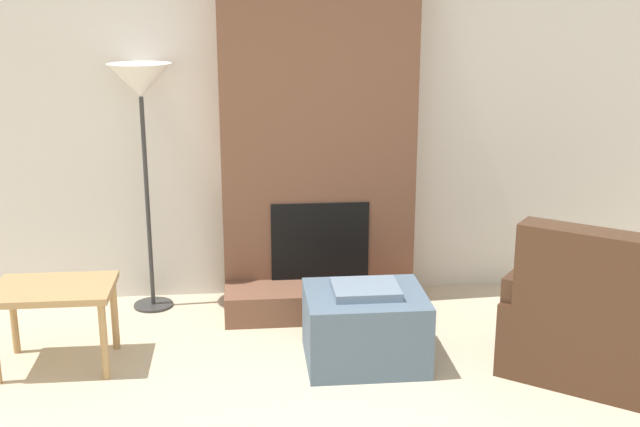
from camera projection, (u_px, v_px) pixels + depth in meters
wall_back at (315, 118)px, 5.71m from camera, size 8.34×0.06×2.60m
fireplace at (318, 138)px, 5.53m from camera, size 1.34×0.68×2.60m
ottoman at (365, 326)px, 4.82m from camera, size 0.71×0.61×0.49m
armchair at (595, 326)px, 4.65m from camera, size 1.27×1.25×0.94m
side_table at (54, 298)px, 4.71m from camera, size 0.69×0.49×0.50m
floor_lamp_left at (141, 92)px, 5.31m from camera, size 0.43×0.43×1.71m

